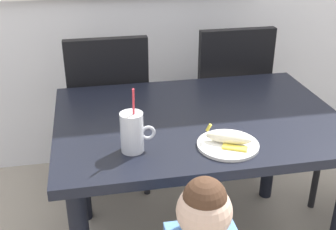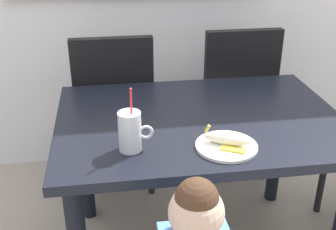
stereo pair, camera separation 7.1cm
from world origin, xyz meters
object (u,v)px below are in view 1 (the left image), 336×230
Objects in this scene: dining_chair_right at (227,93)px; milk_cup at (132,134)px; snack_plate at (228,145)px; dining_table at (198,139)px; dining_chair_left at (109,106)px; peeled_banana at (229,139)px.

milk_cup is (-0.66, -0.89, 0.26)m from dining_chair_right.
dining_chair_right is 4.17× the size of snack_plate.
dining_table is 1.26× the size of dining_chair_right.
milk_cup is 0.36m from snack_plate.
dining_chair_left is 0.98m from snack_plate.
snack_plate is at bearing 71.29° from dining_chair_right.
dining_chair_right is at bearing -176.23° from dining_chair_left.
milk_cup is 1.47× the size of peeled_banana.
dining_chair_left is 0.71m from dining_chair_right.
dining_chair_left is 0.99m from peeled_banana.
dining_chair_left is 4.17× the size of snack_plate.
dining_chair_left is at bearing 119.90° from dining_table.
milk_cup reaches higher than peeled_banana.
dining_chair_right is 1.00m from peeled_banana.
dining_table is 4.80× the size of milk_cup.
snack_plate is 0.03m from peeled_banana.
peeled_banana is at bearing 114.21° from dining_chair_left.
milk_cup is (-0.31, -0.23, 0.18)m from dining_table.
peeled_banana is at bearing 71.43° from dining_chair_right.
dining_chair_left and dining_chair_right have the same top height.
dining_table is 0.42m from milk_cup.
snack_plate is at bearing -81.39° from dining_table.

